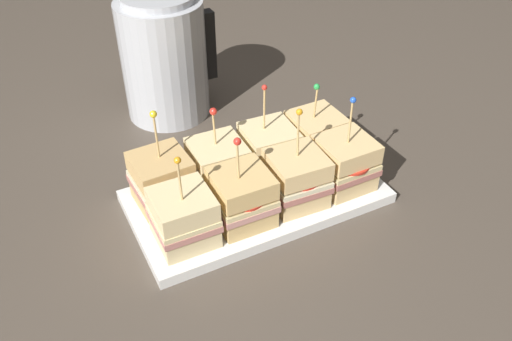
{
  "coord_description": "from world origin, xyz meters",
  "views": [
    {
      "loc": [
        -0.3,
        -0.59,
        0.57
      ],
      "look_at": [
        0.0,
        0.0,
        0.06
      ],
      "focal_mm": 38.0,
      "sensor_mm": 36.0,
      "label": 1
    }
  ],
  "objects": [
    {
      "name": "ground_plane",
      "position": [
        0.0,
        0.0,
        0.0
      ],
      "size": [
        6.0,
        6.0,
        0.0
      ],
      "primitive_type": "plane",
      "color": "#4C4238"
    },
    {
      "name": "sandwich_front_center_left",
      "position": [
        -0.05,
        -0.05,
        0.06
      ],
      "size": [
        0.09,
        0.09,
        0.15
      ],
      "color": "tan",
      "rests_on": "serving_platter"
    },
    {
      "name": "kettle_steel",
      "position": [
        -0.03,
        0.32,
        0.12
      ],
      "size": [
        0.18,
        0.16,
        0.26
      ],
      "color": "#B7BABF",
      "rests_on": "ground_plane"
    },
    {
      "name": "sandwich_front_far_left",
      "position": [
        -0.14,
        -0.05,
        0.06
      ],
      "size": [
        0.09,
        0.09,
        0.15
      ],
      "color": "beige",
      "rests_on": "serving_platter"
    },
    {
      "name": "sandwich_front_center_right",
      "position": [
        0.05,
        -0.04,
        0.06
      ],
      "size": [
        0.09,
        0.09,
        0.16
      ],
      "color": "#DBB77A",
      "rests_on": "serving_platter"
    },
    {
      "name": "serving_platter",
      "position": [
        0.0,
        0.0,
        0.01
      ],
      "size": [
        0.39,
        0.21,
        0.02
      ],
      "color": "white",
      "rests_on": "ground_plane"
    },
    {
      "name": "sandwich_back_far_right",
      "position": [
        0.14,
        0.04,
        0.06
      ],
      "size": [
        0.09,
        0.09,
        0.14
      ],
      "color": "#DBB77A",
      "rests_on": "serving_platter"
    },
    {
      "name": "sandwich_front_far_right",
      "position": [
        0.13,
        -0.04,
        0.06
      ],
      "size": [
        0.09,
        0.09,
        0.16
      ],
      "color": "#DBB77A",
      "rests_on": "serving_platter"
    },
    {
      "name": "sandwich_back_far_left",
      "position": [
        -0.14,
        0.04,
        0.06
      ],
      "size": [
        0.09,
        0.09,
        0.16
      ],
      "color": "tan",
      "rests_on": "serving_platter"
    },
    {
      "name": "sandwich_back_center_left",
      "position": [
        -0.05,
        0.04,
        0.06
      ],
      "size": [
        0.09,
        0.09,
        0.14
      ],
      "color": "beige",
      "rests_on": "serving_platter"
    },
    {
      "name": "sandwich_back_center_right",
      "position": [
        0.05,
        0.05,
        0.06
      ],
      "size": [
        0.09,
        0.09,
        0.16
      ],
      "color": "beige",
      "rests_on": "serving_platter"
    }
  ]
}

